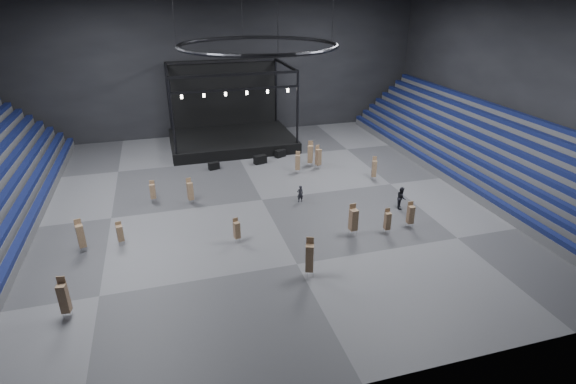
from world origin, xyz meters
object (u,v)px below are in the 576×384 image
object	(u,v)px
chair_stack_7	(374,168)
chair_stack_8	(387,221)
chair_stack_0	(298,162)
crew_member	(401,198)
chair_stack_1	(190,191)
chair_stack_12	(310,154)
chair_stack_13	(411,214)
chair_stack_6	(353,219)
chair_stack_10	(120,233)
flight_case_mid	(260,159)
chair_stack_9	(64,297)
chair_stack_11	(153,191)
chair_stack_2	(318,157)
chair_stack_3	(81,235)
flight_case_left	(214,166)
flight_case_right	(280,153)
man_center	(300,194)
chair_stack_4	(310,257)
stage	(231,132)
chair_stack_5	(237,230)

from	to	relation	value
chair_stack_7	chair_stack_8	size ratio (longest dim) A/B	1.17
chair_stack_0	crew_member	distance (m)	11.61
chair_stack_1	chair_stack_12	size ratio (longest dim) A/B	0.85
chair_stack_7	chair_stack_1	bearing A→B (deg)	-162.09
chair_stack_13	chair_stack_1	bearing A→B (deg)	152.81
chair_stack_6	chair_stack_13	size ratio (longest dim) A/B	1.17
chair_stack_1	chair_stack_10	bearing A→B (deg)	-149.19
flight_case_mid	chair_stack_10	size ratio (longest dim) A/B	0.73
flight_case_mid	chair_stack_9	world-z (taller)	chair_stack_9
chair_stack_9	chair_stack_11	size ratio (longest dim) A/B	1.33
chair_stack_2	chair_stack_1	bearing A→B (deg)	-177.96
chair_stack_0	chair_stack_3	world-z (taller)	chair_stack_3
flight_case_mid	chair_stack_7	bearing A→B (deg)	-37.73
chair_stack_1	chair_stack_11	size ratio (longest dim) A/B	1.18
chair_stack_13	flight_case_left	bearing A→B (deg)	130.48
flight_case_right	man_center	bearing A→B (deg)	-96.64
chair_stack_1	chair_stack_4	world-z (taller)	chair_stack_4
flight_case_left	chair_stack_4	world-z (taller)	chair_stack_4
flight_case_mid	chair_stack_4	xyz separation A→B (m)	(-1.50, -20.81, 0.97)
flight_case_left	crew_member	bearing A→B (deg)	-43.53
chair_stack_10	chair_stack_11	bearing A→B (deg)	58.44
stage	chair_stack_0	size ratio (longest dim) A/B	6.22
chair_stack_1	chair_stack_11	xyz separation A→B (m)	(-3.08, 1.19, -0.15)
chair_stack_0	chair_stack_11	xyz separation A→B (m)	(-13.98, -2.94, -0.13)
chair_stack_5	chair_stack_11	bearing A→B (deg)	108.31
chair_stack_2	crew_member	xyz separation A→B (m)	(3.64, -10.53, -0.34)
chair_stack_2	chair_stack_5	xyz separation A→B (m)	(-10.61, -12.25, -0.27)
chair_stack_7	chair_stack_10	distance (m)	23.65
chair_stack_5	chair_stack_7	world-z (taller)	chair_stack_7
chair_stack_3	chair_stack_7	world-z (taller)	chair_stack_3
chair_stack_13	chair_stack_5	bearing A→B (deg)	175.87
chair_stack_4	chair_stack_12	size ratio (longest dim) A/B	1.02
chair_stack_2	man_center	size ratio (longest dim) A/B	1.61
flight_case_left	chair_stack_5	distance (m)	15.01
chair_stack_9	chair_stack_10	world-z (taller)	chair_stack_9
chair_stack_1	chair_stack_11	world-z (taller)	chair_stack_1
chair_stack_10	man_center	world-z (taller)	chair_stack_10
stage	chair_stack_2	bearing A→B (deg)	-55.27
chair_stack_1	flight_case_mid	bearing A→B (deg)	29.72
flight_case_left	chair_stack_9	size ratio (longest dim) A/B	0.42
flight_case_right	chair_stack_5	size ratio (longest dim) A/B	0.62
flight_case_right	chair_stack_5	xyz separation A→B (m)	(-7.79, -16.67, 0.62)
flight_case_left	chair_stack_1	distance (m)	8.09
chair_stack_4	flight_case_mid	bearing A→B (deg)	106.95
chair_stack_4	chair_stack_7	world-z (taller)	chair_stack_4
chair_stack_0	chair_stack_4	size ratio (longest dim) A/B	0.82
stage	chair_stack_11	xyz separation A→B (m)	(-9.11, -14.02, -0.41)
chair_stack_12	crew_member	xyz separation A→B (m)	(4.23, -11.33, -0.46)
chair_stack_12	crew_member	world-z (taller)	chair_stack_12
flight_case_left	crew_member	distance (m)	19.29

